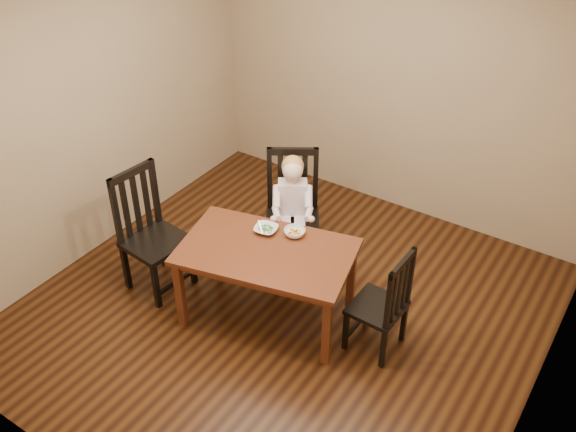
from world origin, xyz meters
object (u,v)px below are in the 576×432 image
Objects in this scene: dining_table at (267,258)px; bowl_peas at (266,229)px; chair_child at (292,212)px; bowl_veg at (295,232)px; toddler at (293,202)px; chair_right at (383,305)px; chair_left at (151,234)px.

bowl_peas is (-0.14, 0.20, 0.10)m from dining_table.
chair_child is 0.59m from bowl_veg.
dining_table is at bearing 73.70° from toddler.
toddler is at bearing 90.00° from chair_child.
dining_table is at bearing -54.49° from bowl_peas.
dining_table is 0.98m from chair_right.
bowl_peas is at bearing 125.51° from dining_table.
toddler reaches higher than bowl_veg.
bowl_peas is at bearing 67.28° from chair_child.
dining_table is 1.63× the size of chair_right.
toddler is (0.85, 0.90, 0.14)m from chair_left.
toddler is at bearing 124.89° from bowl_veg.
chair_right is 4.94× the size of bowl_peas.
chair_child is at bearing 145.40° from chair_left.
dining_table is at bearing -106.05° from bowl_veg.
chair_right is at bearing 121.59° from chair_child.
toddler is at bearing 97.75° from bowl_peas.
dining_table is 1.38× the size of chair_child.
dining_table is 8.04× the size of bowl_peas.
toddler is 3.07× the size of bowl_peas.
chair_left is 1.25m from bowl_veg.
chair_left is 1.25m from toddler.
chair_left reaches higher than bowl_veg.
toddler reaches higher than dining_table.
bowl_peas is (0.10, -0.55, 0.18)m from chair_child.
chair_child is 0.16m from toddler.
bowl_veg is at bearing 84.71° from chair_right.
dining_table is at bearing 107.28° from chair_left.
chair_child is at bearing -90.00° from toddler.
bowl_veg is (0.32, -0.46, 0.18)m from chair_child.
chair_left is 6.40× the size of bowl_veg.
chair_right is at bearing -6.97° from bowl_veg.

